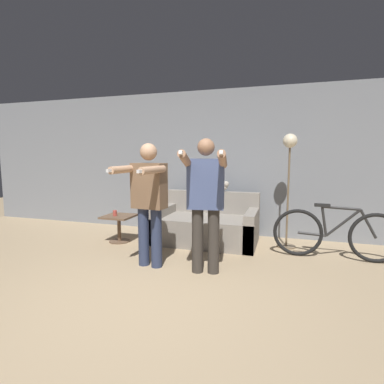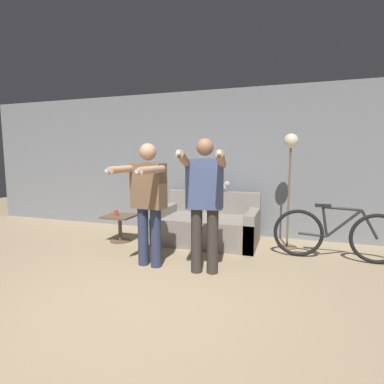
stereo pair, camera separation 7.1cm
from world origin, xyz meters
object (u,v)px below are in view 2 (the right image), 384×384
Objects in this scene: couch at (208,226)px; cat at (219,187)px; cup at (116,213)px; floor_lamp at (290,161)px; side_table at (120,222)px; person_left at (148,197)px; person_right at (205,196)px; bicycle at (336,235)px.

couch is 3.16× the size of cat.
cup is at bearing -161.82° from couch.
couch is 0.93× the size of floor_lamp.
cup is (-0.04, -0.05, 0.17)m from side_table.
person_right reaches higher than person_left.
bicycle is (3.34, 0.18, -0.14)m from cup.
bicycle is (1.81, -0.66, -0.54)m from cat.
cat reaches higher than couch.
person_left is 3.27× the size of side_table.
cup is (-1.01, 0.83, -0.42)m from person_left.
person_right is at bearing -76.49° from couch.
floor_lamp is at bearing 44.96° from person_left.
person_right is (0.75, 0.00, 0.03)m from person_left.
side_table is 0.29× the size of bicycle.
side_table is 3.30m from bicycle.
cat is at bearing 88.71° from person_right.
bicycle reaches higher than cup.
person_right is 0.93× the size of floor_lamp.
cup is at bearing -130.99° from side_table.
side_table is (-1.72, 0.88, -0.62)m from person_right.
cup is 3.35m from bicycle.
person_left is 1.44m from side_table.
couch is 1.92m from bicycle.
person_right reaches higher than cat.
bicycle is (3.30, 0.13, 0.03)m from side_table.
side_table is at bearing -168.99° from floor_lamp.
couch is 0.98× the size of bicycle.
couch is 1.00× the size of person_right.
person_left is 16.97× the size of cup.
person_left reaches higher than cup.
side_table is at bearing 49.01° from cup.
bicycle is (0.64, -0.39, -1.00)m from floor_lamp.
cup is (-2.71, -0.57, -0.86)m from floor_lamp.
side_table is (-0.97, 0.88, -0.59)m from person_left.
couch is 1.54m from cup.
person_left is at bearing 171.32° from person_right.
couch is 1.67m from floor_lamp.
cat is at bearing 28.71° from cup.
bicycle is at bearing 23.76° from person_right.
person_left is at bearing -42.30° from side_table.
cat reaches higher than bicycle.
person_left is 1.38m from cup.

